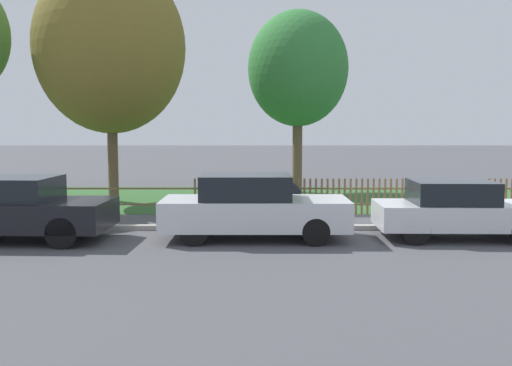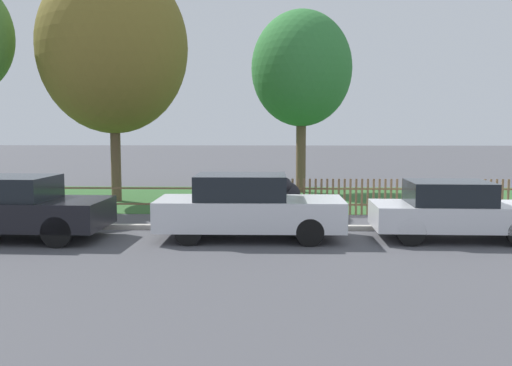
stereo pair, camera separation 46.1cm
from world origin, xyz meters
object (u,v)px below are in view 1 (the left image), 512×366
object	(u,v)px
parked_car_navy_estate	(455,209)
tree_mid_park	(296,69)
covered_motorcycle	(271,194)
parked_car_silver_hatchback	(16,208)
tree_behind_motorcycle	(108,47)
parked_car_black_saloon	(251,207)

from	to	relation	value
parked_car_navy_estate	tree_mid_park	xyz separation A→B (m)	(-3.03, 9.18, 4.07)
parked_car_navy_estate	covered_motorcycle	xyz separation A→B (m)	(-4.15, 2.82, 0.01)
parked_car_navy_estate	tree_mid_park	size ratio (longest dim) A/B	0.55
parked_car_silver_hatchback	tree_mid_park	xyz separation A→B (m)	(6.99, 9.40, 4.01)
parked_car_navy_estate	covered_motorcycle	bearing A→B (deg)	147.31
tree_behind_motorcycle	tree_mid_park	xyz separation A→B (m)	(6.48, 2.80, -0.45)
parked_car_navy_estate	tree_behind_motorcycle	size ratio (longest dim) A/B	0.47
parked_car_navy_estate	parked_car_silver_hatchback	bearing A→B (deg)	-177.18
parked_car_silver_hatchback	tree_behind_motorcycle	world-z (taller)	tree_behind_motorcycle
parked_car_silver_hatchback	tree_behind_motorcycle	size ratio (longest dim) A/B	0.51
covered_motorcycle	tree_behind_motorcycle	world-z (taller)	tree_behind_motorcycle
parked_car_silver_hatchback	tree_behind_motorcycle	xyz separation A→B (m)	(0.51, 6.59, 4.45)
tree_behind_motorcycle	tree_mid_park	world-z (taller)	tree_behind_motorcycle
tree_mid_park	parked_car_silver_hatchback	bearing A→B (deg)	-126.63
parked_car_silver_hatchback	tree_mid_park	bearing A→B (deg)	55.63
parked_car_silver_hatchback	parked_car_navy_estate	size ratio (longest dim) A/B	1.07
parked_car_black_saloon	parked_car_navy_estate	size ratio (longest dim) A/B	1.12
parked_car_silver_hatchback	parked_car_black_saloon	bearing A→B (deg)	4.34
parked_car_silver_hatchback	parked_car_black_saloon	size ratio (longest dim) A/B	0.96
parked_car_black_saloon	tree_mid_park	distance (m)	10.18
covered_motorcycle	parked_car_black_saloon	bearing A→B (deg)	-102.48
parked_car_silver_hatchback	covered_motorcycle	size ratio (longest dim) A/B	2.20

